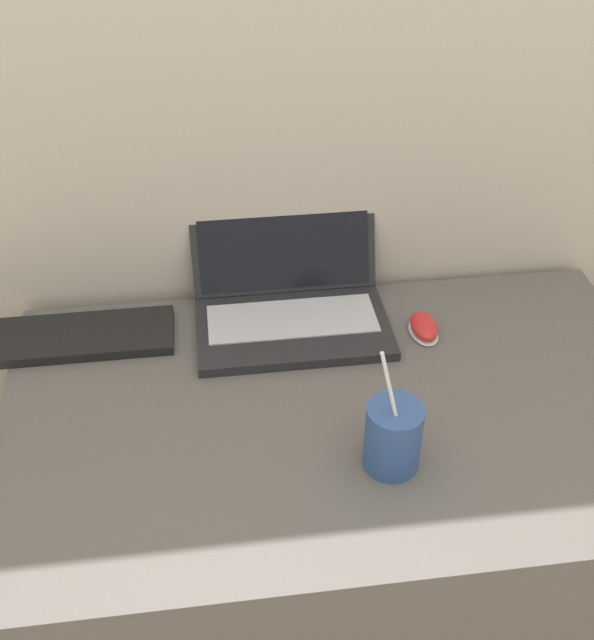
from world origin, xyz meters
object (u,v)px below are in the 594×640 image
object	(u,v)px
computer_mouse	(424,327)
external_keyboard	(53,339)
laptop	(290,300)
drink_cup	(393,436)

from	to	relation	value
computer_mouse	external_keyboard	world-z (taller)	computer_mouse
laptop	computer_mouse	xyz separation A→B (m)	(0.25, -0.08, -0.03)
computer_mouse	external_keyboard	bearing A→B (deg)	175.10
computer_mouse	external_keyboard	xyz separation A→B (m)	(-0.71, 0.06, -0.00)
external_keyboard	laptop	bearing A→B (deg)	2.58
laptop	drink_cup	size ratio (longest dim) A/B	1.64
laptop	computer_mouse	world-z (taller)	laptop
drink_cup	laptop	bearing A→B (deg)	105.34
drink_cup	external_keyboard	xyz separation A→B (m)	(-0.57, 0.38, -0.05)
laptop	drink_cup	xyz separation A→B (m)	(0.11, -0.41, 0.02)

